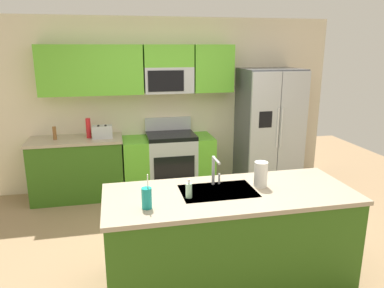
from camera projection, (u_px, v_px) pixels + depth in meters
The scene contains 13 objects.
ground_plane at pixel (200, 249), 4.04m from camera, with size 9.00×9.00×0.00m, color #997A56.
kitchen_wall_unit at pixel (160, 94), 5.60m from camera, with size 5.20×0.43×2.60m.
back_counter at pixel (78, 168), 5.33m from camera, with size 1.32×0.63×0.90m.
range_oven at pixel (169, 163), 5.61m from camera, with size 1.36×0.61×1.10m.
refrigerator at pixel (269, 128), 5.74m from camera, with size 0.90×0.76×1.85m.
island_counter at pixel (229, 236), 3.42m from camera, with size 2.27×0.91×0.90m.
toaster at pixel (102, 132), 5.23m from camera, with size 0.28×0.16×0.18m.
pepper_mill at pixel (55, 133), 5.14m from camera, with size 0.05×0.05×0.19m, color brown.
bottle_red at pixel (88, 128), 5.22m from camera, with size 0.07×0.07×0.29m, color red.
sink_faucet at pixel (215, 168), 3.42m from camera, with size 0.08×0.21×0.28m.
drink_cup_teal at pixel (147, 198), 2.95m from camera, with size 0.08×0.08×0.29m.
soap_dispenser at pixel (189, 190), 3.16m from camera, with size 0.06×0.06×0.17m.
paper_towel_roll at pixel (261, 174), 3.40m from camera, with size 0.12×0.12×0.24m, color white.
Camera 1 is at (-0.84, -3.50, 2.17)m, focal length 34.18 mm.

